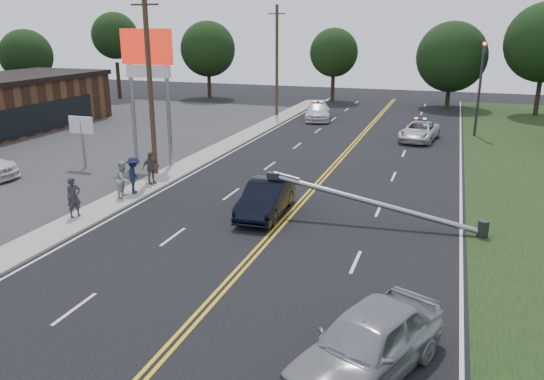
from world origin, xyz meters
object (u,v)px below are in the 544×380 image
(waiting_sedan, at_px, (367,343))
(bystander_b, at_px, (124,179))
(pylon_sign, at_px, (148,65))
(bystander_c, at_px, (134,175))
(utility_pole_mid, at_px, (150,85))
(bystander_d, at_px, (151,168))
(crashed_sedan, at_px, (266,198))
(utility_pole_far, at_px, (277,61))
(emergency_b, at_px, (318,111))
(emergency_a, at_px, (419,131))
(small_sign, at_px, (82,129))
(bystander_a, at_px, (74,197))
(fallen_streetlight, at_px, (385,205))
(traffic_signal, at_px, (480,81))

(waiting_sedan, height_order, bystander_b, bystander_b)
(pylon_sign, bearing_deg, bystander_c, -67.93)
(utility_pole_mid, xyz_separation_m, bystander_d, (0.91, -1.97, -4.10))
(pylon_sign, relative_size, waiting_sedan, 1.59)
(bystander_b, bearing_deg, pylon_sign, 11.56)
(bystander_b, bearing_deg, crashed_sedan, -96.26)
(utility_pole_far, distance_m, emergency_b, 6.07)
(crashed_sedan, xyz_separation_m, bystander_c, (-7.16, 0.57, 0.28))
(emergency_a, bearing_deg, pylon_sign, -130.92)
(pylon_sign, height_order, emergency_b, pylon_sign)
(small_sign, distance_m, waiting_sedan, 23.88)
(emergency_a, bearing_deg, bystander_c, -115.78)
(bystander_c, bearing_deg, emergency_a, -61.17)
(utility_pole_mid, xyz_separation_m, bystander_a, (0.45, -7.52, -4.08))
(fallen_streetlight, relative_size, bystander_a, 5.28)
(bystander_b, bearing_deg, emergency_a, -40.81)
(waiting_sedan, bearing_deg, bystander_c, 164.62)
(bystander_a, height_order, bystander_c, bystander_c)
(fallen_streetlight, relative_size, waiting_sedan, 1.86)
(crashed_sedan, relative_size, emergency_a, 0.95)
(fallen_streetlight, height_order, bystander_b, bystander_b)
(small_sign, bearing_deg, pylon_sign, 29.74)
(utility_pole_mid, bearing_deg, small_sign, 180.00)
(traffic_signal, bearing_deg, pylon_sign, -139.61)
(pylon_sign, distance_m, waiting_sedan, 23.12)
(fallen_streetlight, bearing_deg, pylon_sign, 157.78)
(waiting_sedan, distance_m, bystander_b, 16.69)
(small_sign, distance_m, bystander_b, 7.27)
(emergency_a, bearing_deg, traffic_signal, 48.24)
(utility_pole_far, xyz_separation_m, bystander_c, (1.00, -25.68, -4.04))
(emergency_a, bearing_deg, bystander_d, -118.62)
(emergency_b, bearing_deg, traffic_signal, -26.04)
(pylon_sign, relative_size, bystander_b, 4.46)
(crashed_sedan, bearing_deg, bystander_a, -159.99)
(traffic_signal, bearing_deg, bystander_b, -126.66)
(utility_pole_far, relative_size, emergency_a, 2.02)
(small_sign, bearing_deg, utility_pole_mid, 0.00)
(fallen_streetlight, xyz_separation_m, bystander_b, (-12.53, -0.36, 0.10))
(crashed_sedan, height_order, bystander_c, bystander_c)
(utility_pole_far, distance_m, emergency_a, 16.00)
(bystander_d, bearing_deg, emergency_b, 18.54)
(waiting_sedan, bearing_deg, pylon_sign, 156.98)
(bystander_b, bearing_deg, bystander_a, 165.36)
(waiting_sedan, xyz_separation_m, bystander_d, (-13.36, 12.32, 0.13))
(crashed_sedan, xyz_separation_m, emergency_a, (5.38, 18.95, -0.08))
(bystander_d, bearing_deg, bystander_c, -150.45)
(pylon_sign, bearing_deg, bystander_d, -60.85)
(fallen_streetlight, height_order, bystander_d, fallen_streetlight)
(traffic_signal, relative_size, utility_pole_mid, 0.70)
(bystander_b, height_order, bystander_c, bystander_c)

